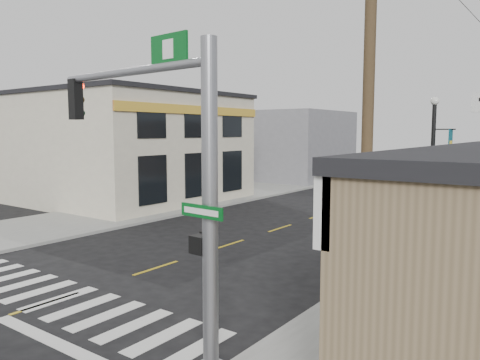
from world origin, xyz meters
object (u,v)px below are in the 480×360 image
Objects in this scene: fire_hydrant at (373,264)px; bare_tree at (448,180)px; traffic_signal_pole at (178,174)px; guide_sign at (452,222)px; lamp_post at (434,164)px; utility_pole_near at (368,109)px.

fire_hydrant is 5.59m from bare_tree.
traffic_signal_pole is 1.40× the size of bare_tree.
guide_sign is at bearing 100.30° from bare_tree.
lamp_post is 7.89m from utility_pole_near.
utility_pole_near reaches higher than fire_hydrant.
traffic_signal_pole is at bearing -132.20° from bare_tree.
guide_sign is 6.34m from utility_pole_near.
traffic_signal_pole is at bearing -101.00° from lamp_post.
bare_tree is (2.08, -7.46, 0.18)m from lamp_post.
lamp_post is at bearing 78.77° from fire_hydrant.
lamp_post is (-1.15, 2.32, 1.62)m from guide_sign.
traffic_signal_pole is 8.45m from fire_hydrant.
lamp_post is at bearing 86.64° from traffic_signal_pole.
guide_sign is 0.26× the size of utility_pole_near.
utility_pole_near is (-0.70, -5.38, 3.27)m from guide_sign.
fire_hydrant is at bearing -104.38° from lamp_post.
fire_hydrant is 0.14× the size of bare_tree.
fire_hydrant is (0.83, 7.71, -3.34)m from traffic_signal_pole.
bare_tree is 2.21m from utility_pole_near.
lamp_post is 0.59× the size of utility_pole_near.
lamp_post is 1.28× the size of bare_tree.
guide_sign is 2.73m from fire_hydrant.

